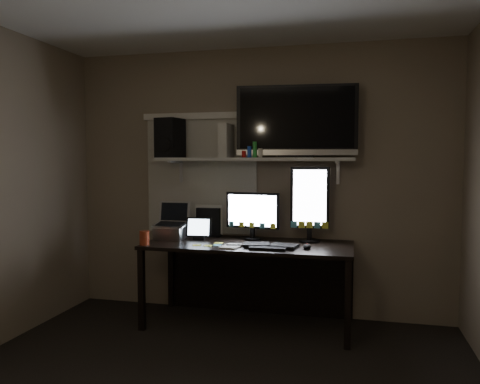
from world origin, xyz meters
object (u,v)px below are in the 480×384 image
(mouse, at_px, (307,247))
(laptop, at_px, (170,221))
(cup, at_px, (144,238))
(game_console, at_px, (226,141))
(monitor_portrait, at_px, (310,204))
(monitor_landscape, at_px, (253,216))
(tv, at_px, (296,121))
(tablet, at_px, (199,228))
(keyboard, at_px, (270,246))
(speaker, at_px, (170,138))
(desk, at_px, (251,260))

(mouse, distance_m, laptop, 1.29)
(cup, relative_size, game_console, 0.39)
(monitor_portrait, height_order, cup, monitor_portrait)
(monitor_landscape, xyz_separation_m, tv, (0.39, 0.01, 0.85))
(tablet, bearing_deg, laptop, -176.53)
(mouse, distance_m, game_console, 1.22)
(monitor_landscape, distance_m, tv, 0.93)
(keyboard, relative_size, mouse, 4.40)
(cup, bearing_deg, laptop, 71.16)
(keyboard, bearing_deg, game_console, 145.08)
(speaker, bearing_deg, cup, -87.19)
(keyboard, distance_m, laptop, 0.99)
(monitor_portrait, height_order, keyboard, monitor_portrait)
(monitor_landscape, relative_size, keyboard, 1.09)
(tv, bearing_deg, keyboard, -121.84)
(monitor_portrait, xyz_separation_m, keyboard, (-0.29, -0.34, -0.33))
(monitor_portrait, xyz_separation_m, game_console, (-0.76, -0.02, 0.56))
(keyboard, xyz_separation_m, mouse, (0.31, 0.00, 0.01))
(tablet, distance_m, cup, 0.52)
(mouse, bearing_deg, speaker, 167.03)
(monitor_landscape, xyz_separation_m, speaker, (-0.79, -0.00, 0.71))
(tablet, bearing_deg, speaker, 156.78)
(mouse, bearing_deg, game_console, 158.49)
(monitor_landscape, relative_size, tv, 0.48)
(game_console, bearing_deg, speaker, -179.01)
(monitor_landscape, xyz_separation_m, game_console, (-0.25, -0.01, 0.68))
(game_console, relative_size, speaker, 0.83)
(tv, xyz_separation_m, game_console, (-0.64, -0.01, -0.16))
(cup, bearing_deg, tablet, 43.49)
(desk, height_order, mouse, mouse)
(monitor_portrait, relative_size, speaker, 1.86)
(mouse, height_order, cup, cup)
(laptop, height_order, tv, tv)
(mouse, bearing_deg, keyboard, -178.82)
(monitor_landscape, height_order, tablet, monitor_landscape)
(monitor_landscape, distance_m, cup, 0.98)
(game_console, bearing_deg, tablet, -153.05)
(speaker, bearing_deg, keyboard, -8.14)
(desk, distance_m, mouse, 0.62)
(tablet, bearing_deg, monitor_portrait, 3.73)
(laptop, bearing_deg, monitor_portrait, 7.16)
(monitor_landscape, height_order, tv, tv)
(desk, xyz_separation_m, speaker, (-0.80, 0.06, 1.11))
(desk, relative_size, tv, 1.70)
(monitor_landscape, relative_size, tablet, 2.13)
(tablet, distance_m, laptop, 0.27)
(tablet, height_order, cup, tablet)
(cup, distance_m, tv, 1.67)
(monitor_portrait, xyz_separation_m, tablet, (-0.99, -0.13, -0.24))
(monitor_portrait, xyz_separation_m, speaker, (-1.31, -0.02, 0.59))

